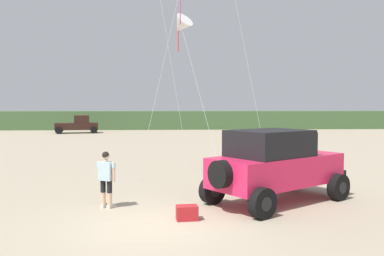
{
  "coord_description": "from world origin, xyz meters",
  "views": [
    {
      "loc": [
        0.33,
        -9.92,
        2.98
      ],
      "look_at": [
        1.13,
        3.01,
        2.28
      ],
      "focal_mm": 37.41,
      "sensor_mm": 36.0,
      "label": 1
    }
  ],
  "objects_px": {
    "jeep": "(275,164)",
    "cooler_box": "(187,213)",
    "person_watching": "(106,176)",
    "kite_white_parafoil": "(181,26)",
    "distant_pickup": "(78,125)"
  },
  "relations": [
    {
      "from": "person_watching",
      "to": "distant_pickup",
      "type": "relative_size",
      "value": 0.34
    },
    {
      "from": "jeep",
      "to": "cooler_box",
      "type": "xyz_separation_m",
      "value": [
        -2.83,
        -1.77,
        -1.01
      ]
    },
    {
      "from": "jeep",
      "to": "person_watching",
      "type": "height_order",
      "value": "jeep"
    },
    {
      "from": "distant_pickup",
      "to": "cooler_box",
      "type": "bearing_deg",
      "value": -73.34
    },
    {
      "from": "person_watching",
      "to": "cooler_box",
      "type": "height_order",
      "value": "person_watching"
    },
    {
      "from": "distant_pickup",
      "to": "kite_white_parafoil",
      "type": "distance_m",
      "value": 28.0
    },
    {
      "from": "person_watching",
      "to": "kite_white_parafoil",
      "type": "xyz_separation_m",
      "value": [
        2.5,
        8.36,
        6.05
      ]
    },
    {
      "from": "jeep",
      "to": "kite_white_parafoil",
      "type": "distance_m",
      "value": 10.21
    },
    {
      "from": "distant_pickup",
      "to": "kite_white_parafoil",
      "type": "relative_size",
      "value": 0.64
    },
    {
      "from": "person_watching",
      "to": "distant_pickup",
      "type": "xyz_separation_m",
      "value": [
        -8.16,
        33.53,
        0.0
      ]
    },
    {
      "from": "person_watching",
      "to": "kite_white_parafoil",
      "type": "distance_m",
      "value": 10.61
    },
    {
      "from": "cooler_box",
      "to": "distant_pickup",
      "type": "distance_m",
      "value": 36.47
    },
    {
      "from": "jeep",
      "to": "person_watching",
      "type": "bearing_deg",
      "value": -175.88
    },
    {
      "from": "jeep",
      "to": "cooler_box",
      "type": "bearing_deg",
      "value": -148.01
    },
    {
      "from": "person_watching",
      "to": "jeep",
      "type": "bearing_deg",
      "value": 4.12
    }
  ]
}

